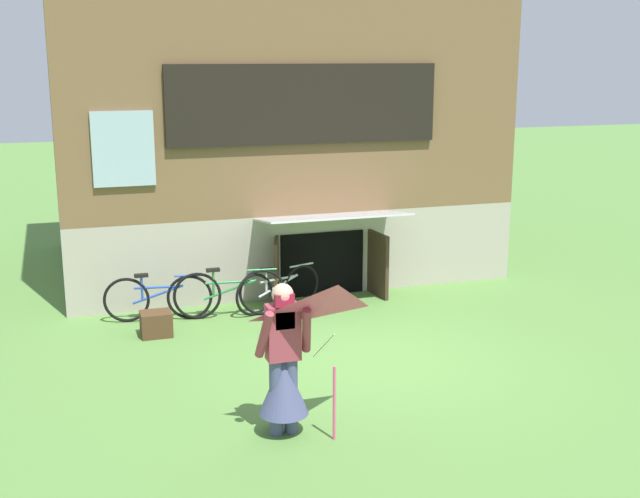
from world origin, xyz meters
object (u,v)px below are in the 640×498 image
at_px(kite, 338,329).
at_px(bicycle_silver, 278,289).
at_px(wooden_crate, 156,324).
at_px(bicycle_blue, 158,298).
at_px(bicycle_green, 230,293).
at_px(person, 283,372).

distance_m(kite, bicycle_silver, 4.86).
bearing_deg(wooden_crate, bicycle_blue, 80.08).
bearing_deg(kite, wooden_crate, 107.14).
bearing_deg(bicycle_green, kite, -82.23).
bearing_deg(bicycle_blue, bicycle_green, -0.19).
xyz_separation_m(bicycle_silver, wooden_crate, (-1.94, -0.62, -0.17)).
xyz_separation_m(bicycle_green, wooden_crate, (-1.16, -0.51, -0.20)).
relative_size(person, bicycle_green, 0.96).
bearing_deg(bicycle_blue, person, -70.90).
relative_size(bicycle_silver, bicycle_blue, 0.93).
bearing_deg(wooden_crate, bicycle_green, 23.78).
distance_m(person, kite, 0.93).
relative_size(bicycle_green, bicycle_blue, 1.06).
distance_m(bicycle_silver, wooden_crate, 2.05).
distance_m(person, bicycle_green, 4.04).
distance_m(kite, bicycle_green, 4.70).
bearing_deg(bicycle_silver, person, -124.02).
bearing_deg(bicycle_silver, bicycle_green, 168.21).
bearing_deg(kite, bicycle_green, 91.25).
bearing_deg(kite, bicycle_silver, 81.83).
distance_m(kite, wooden_crate, 4.43).
relative_size(person, bicycle_silver, 1.10).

